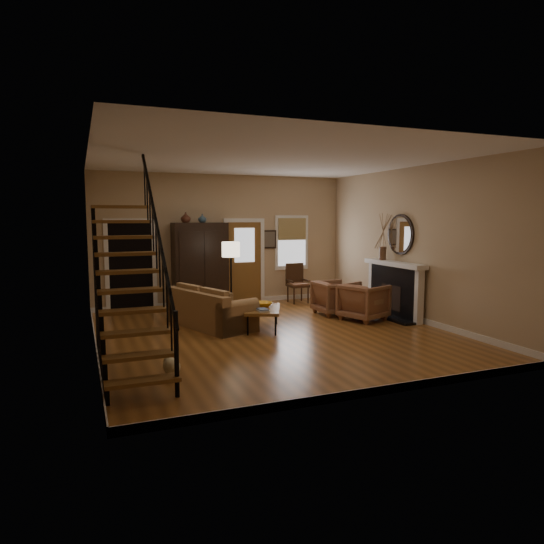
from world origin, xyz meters
name	(u,v)px	position (x,y,z in m)	size (l,w,h in m)	color
room	(227,250)	(-0.41, 1.76, 1.51)	(7.00, 7.33, 3.30)	#975B26
staircase	(129,262)	(-2.78, -1.30, 1.60)	(0.94, 2.80, 3.20)	brown
fireplace	(396,284)	(3.13, 0.50, 0.74)	(0.33, 1.95, 2.30)	black
armoire	(200,266)	(-0.70, 3.15, 1.05)	(1.30, 0.60, 2.10)	black
vase_a	(186,217)	(-1.05, 3.05, 2.22)	(0.24, 0.24, 0.25)	#4C2619
vase_b	(202,218)	(-0.65, 3.05, 2.21)	(0.20, 0.20, 0.21)	#334C60
sofa	(211,308)	(-0.99, 1.05, 0.38)	(0.88, 2.05, 0.76)	#A17749
coffee_table	(263,319)	(-0.09, 0.42, 0.22)	(0.66, 1.13, 0.43)	brown
bowl	(262,304)	(-0.04, 0.57, 0.48)	(0.39, 0.39, 0.09)	gold
books	(262,310)	(-0.21, 0.12, 0.46)	(0.21, 0.28, 0.05)	beige
armchair_left	(364,302)	(2.27, 0.44, 0.40)	(0.86, 0.88, 0.80)	brown
armchair_right	(335,298)	(1.99, 1.24, 0.39)	(0.83, 0.85, 0.77)	brown
floor_lamp	(231,281)	(-0.38, 1.60, 0.85)	(0.39, 0.39, 1.70)	black
side_chair	(298,283)	(1.85, 2.95, 0.51)	(0.54, 0.54, 1.02)	#3C2413
dog	(172,368)	(-2.31, -1.85, 0.14)	(0.23, 0.40, 0.29)	beige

